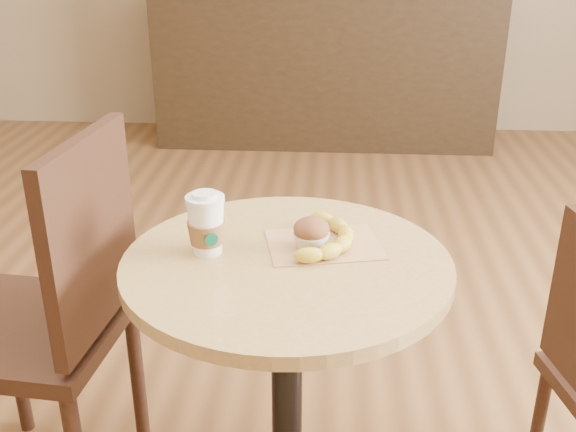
# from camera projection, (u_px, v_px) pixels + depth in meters

# --- Properties ---
(cafe_table) EXTENTS (0.69, 0.69, 0.75)m
(cafe_table) POSITION_uv_depth(u_px,v_px,m) (287.00, 347.00, 1.49)
(cafe_table) COLOR black
(cafe_table) RESTS_ON ground
(chair_left) EXTENTS (0.47, 0.47, 0.98)m
(chair_left) POSITION_uv_depth(u_px,v_px,m) (52.00, 313.00, 1.61)
(chair_left) COLOR #321C11
(chair_left) RESTS_ON ground
(service_counter) EXTENTS (2.30, 0.65, 1.04)m
(service_counter) POSITION_uv_depth(u_px,v_px,m) (325.00, 64.00, 4.49)
(service_counter) COLOR black
(service_counter) RESTS_ON ground
(kraft_bag) EXTENTS (0.27, 0.23, 0.00)m
(kraft_bag) POSITION_uv_depth(u_px,v_px,m) (324.00, 245.00, 1.46)
(kraft_bag) COLOR tan
(kraft_bag) RESTS_ON cafe_table
(coffee_cup) EXTENTS (0.08, 0.08, 0.14)m
(coffee_cup) POSITION_uv_depth(u_px,v_px,m) (206.00, 226.00, 1.41)
(coffee_cup) COLOR white
(coffee_cup) RESTS_ON cafe_table
(muffin) EXTENTS (0.08, 0.08, 0.07)m
(muffin) POSITION_uv_depth(u_px,v_px,m) (311.00, 234.00, 1.43)
(muffin) COLOR silver
(muffin) RESTS_ON kraft_bag
(banana) EXTENTS (0.19, 0.27, 0.03)m
(banana) POSITION_uv_depth(u_px,v_px,m) (328.00, 237.00, 1.45)
(banana) COLOR gold
(banana) RESTS_ON kraft_bag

